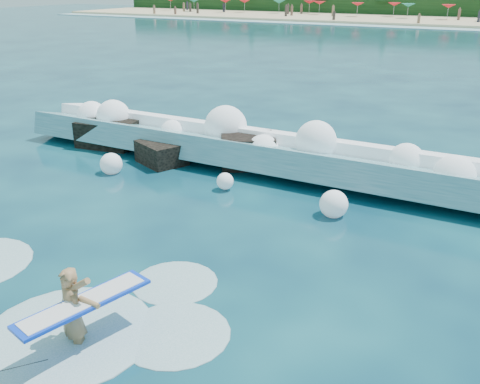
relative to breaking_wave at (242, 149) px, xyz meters
The scene contains 7 objects.
ground 7.14m from the breaking_wave, 80.50° to the right, with size 200.00×200.00×0.00m, color #07243A.
wet_band 59.98m from the breaking_wave, 88.88° to the left, with size 140.00×5.00×0.08m, color silver.
breaking_wave is the anchor object (origin of this frame).
rock_cluster 2.84m from the breaking_wave, 169.20° to the right, with size 7.99×3.14×1.23m.
surfer_with_board 10.20m from the breaking_wave, 77.70° to the right, with size 1.20×2.92×1.73m.
wave_spray 0.46m from the breaking_wave, 149.74° to the right, with size 14.66×4.44×1.89m.
surf_foam 9.73m from the breaking_wave, 82.42° to the right, with size 9.40×5.73×0.16m.
Camera 1 is at (7.12, -8.30, 5.88)m, focal length 40.00 mm.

